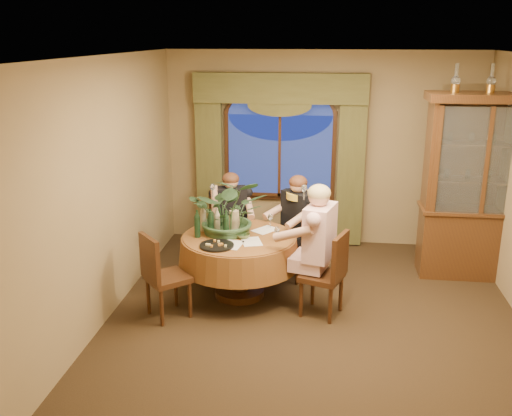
# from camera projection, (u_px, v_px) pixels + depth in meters

# --- Properties ---
(floor) EXTENTS (5.00, 5.00, 0.00)m
(floor) POSITION_uv_depth(u_px,v_px,m) (313.00, 318.00, 6.29)
(floor) COLOR black
(floor) RESTS_ON ground
(wall_back) EXTENTS (4.50, 0.00, 4.50)m
(wall_back) POSITION_uv_depth(u_px,v_px,m) (321.00, 150.00, 8.25)
(wall_back) COLOR olive
(wall_back) RESTS_ON ground
(ceiling) EXTENTS (5.00, 5.00, 0.00)m
(ceiling) POSITION_uv_depth(u_px,v_px,m) (322.00, 56.00, 5.47)
(ceiling) COLOR white
(ceiling) RESTS_ON wall_back
(window) EXTENTS (1.62, 0.10, 1.32)m
(window) POSITION_uv_depth(u_px,v_px,m) (280.00, 156.00, 8.29)
(window) COLOR navy
(window) RESTS_ON wall_back
(arched_transom) EXTENTS (1.60, 0.06, 0.44)m
(arched_transom) POSITION_uv_depth(u_px,v_px,m) (280.00, 102.00, 8.06)
(arched_transom) COLOR navy
(arched_transom) RESTS_ON wall_back
(drapery_left) EXTENTS (0.38, 0.14, 2.32)m
(drapery_left) POSITION_uv_depth(u_px,v_px,m) (210.00, 163.00, 8.40)
(drapery_left) COLOR #484821
(drapery_left) RESTS_ON floor
(drapery_right) EXTENTS (0.38, 0.14, 2.32)m
(drapery_right) POSITION_uv_depth(u_px,v_px,m) (351.00, 167.00, 8.15)
(drapery_right) COLOR #484821
(drapery_right) RESTS_ON floor
(swag_valance) EXTENTS (2.45, 0.16, 0.42)m
(swag_valance) POSITION_uv_depth(u_px,v_px,m) (280.00, 88.00, 7.93)
(swag_valance) COLOR #484821
(swag_valance) RESTS_ON wall_back
(dining_table) EXTENTS (1.59, 1.59, 0.75)m
(dining_table) POSITION_uv_depth(u_px,v_px,m) (239.00, 266.00, 6.74)
(dining_table) COLOR maroon
(dining_table) RESTS_ON floor
(china_cabinet) EXTENTS (1.44, 0.57, 2.33)m
(china_cabinet) POSITION_uv_depth(u_px,v_px,m) (479.00, 188.00, 7.10)
(china_cabinet) COLOR #3D2415
(china_cabinet) RESTS_ON floor
(oil_lamp_left) EXTENTS (0.11, 0.11, 0.34)m
(oil_lamp_left) POSITION_uv_depth(u_px,v_px,m) (456.00, 78.00, 6.76)
(oil_lamp_left) COLOR #A5722D
(oil_lamp_left) RESTS_ON china_cabinet
(oil_lamp_center) EXTENTS (0.11, 0.11, 0.34)m
(oil_lamp_center) POSITION_uv_depth(u_px,v_px,m) (492.00, 78.00, 6.71)
(oil_lamp_center) COLOR #A5722D
(oil_lamp_center) RESTS_ON china_cabinet
(chair_right) EXTENTS (0.54, 0.54, 0.96)m
(chair_right) POSITION_uv_depth(u_px,v_px,m) (322.00, 274.00, 6.25)
(chair_right) COLOR black
(chair_right) RESTS_ON floor
(chair_back_right) EXTENTS (0.59, 0.59, 0.96)m
(chair_back_right) POSITION_uv_depth(u_px,v_px,m) (299.00, 242.00, 7.22)
(chair_back_right) COLOR black
(chair_back_right) RESTS_ON floor
(chair_back) EXTENTS (0.53, 0.53, 0.96)m
(chair_back) POSITION_uv_depth(u_px,v_px,m) (227.00, 229.00, 7.69)
(chair_back) COLOR black
(chair_back) RESTS_ON floor
(chair_front_left) EXTENTS (0.59, 0.59, 0.96)m
(chair_front_left) POSITION_uv_depth(u_px,v_px,m) (168.00, 276.00, 6.21)
(chair_front_left) COLOR black
(chair_front_left) RESTS_ON floor
(person_pink) EXTENTS (0.61, 0.64, 1.47)m
(person_pink) POSITION_uv_depth(u_px,v_px,m) (319.00, 249.00, 6.27)
(person_pink) COLOR beige
(person_pink) RESTS_ON floor
(person_back) EXTENTS (0.56, 0.53, 1.30)m
(person_back) POSITION_uv_depth(u_px,v_px,m) (231.00, 220.00, 7.55)
(person_back) COLOR black
(person_back) RESTS_ON floor
(person_scarf) EXTENTS (0.65, 0.65, 1.34)m
(person_scarf) POSITION_uv_depth(u_px,v_px,m) (298.00, 226.00, 7.21)
(person_scarf) COLOR black
(person_scarf) RESTS_ON floor
(stoneware_vase) EXTENTS (0.15, 0.15, 0.28)m
(stoneware_vase) POSITION_uv_depth(u_px,v_px,m) (234.00, 222.00, 6.70)
(stoneware_vase) COLOR tan
(stoneware_vase) RESTS_ON dining_table
(centerpiece_plant) EXTENTS (0.91, 1.01, 0.79)m
(centerpiece_plant) POSITION_uv_depth(u_px,v_px,m) (230.00, 184.00, 6.60)
(centerpiece_plant) COLOR #315230
(centerpiece_plant) RESTS_ON dining_table
(olive_bowl) EXTENTS (0.16, 0.16, 0.05)m
(olive_bowl) POSITION_uv_depth(u_px,v_px,m) (243.00, 236.00, 6.56)
(olive_bowl) COLOR #4F5D2F
(olive_bowl) RESTS_ON dining_table
(cheese_platter) EXTENTS (0.38, 0.38, 0.02)m
(cheese_platter) POSITION_uv_depth(u_px,v_px,m) (217.00, 246.00, 6.30)
(cheese_platter) COLOR black
(cheese_platter) RESTS_ON dining_table
(wine_bottle_0) EXTENTS (0.07, 0.07, 0.33)m
(wine_bottle_0) POSITION_uv_depth(u_px,v_px,m) (203.00, 217.00, 6.77)
(wine_bottle_0) COLOR tan
(wine_bottle_0) RESTS_ON dining_table
(wine_bottle_1) EXTENTS (0.07, 0.07, 0.33)m
(wine_bottle_1) POSITION_uv_depth(u_px,v_px,m) (210.00, 223.00, 6.58)
(wine_bottle_1) COLOR black
(wine_bottle_1) RESTS_ON dining_table
(wine_bottle_2) EXTENTS (0.07, 0.07, 0.33)m
(wine_bottle_2) POSITION_uv_depth(u_px,v_px,m) (219.00, 216.00, 6.81)
(wine_bottle_2) COLOR black
(wine_bottle_2) RESTS_ON dining_table
(wine_bottle_3) EXTENTS (0.07, 0.07, 0.33)m
(wine_bottle_3) POSITION_uv_depth(u_px,v_px,m) (217.00, 221.00, 6.63)
(wine_bottle_3) COLOR tan
(wine_bottle_3) RESTS_ON dining_table
(wine_bottle_4) EXTENTS (0.07, 0.07, 0.33)m
(wine_bottle_4) POSITION_uv_depth(u_px,v_px,m) (197.00, 224.00, 6.55)
(wine_bottle_4) COLOR black
(wine_bottle_4) RESTS_ON dining_table
(wine_bottle_5) EXTENTS (0.07, 0.07, 0.33)m
(wine_bottle_5) POSITION_uv_depth(u_px,v_px,m) (226.00, 224.00, 6.53)
(wine_bottle_5) COLOR black
(wine_bottle_5) RESTS_ON dining_table
(tasting_paper_0) EXTENTS (0.29, 0.35, 0.00)m
(tasting_paper_0) POSITION_uv_depth(u_px,v_px,m) (252.00, 242.00, 6.45)
(tasting_paper_0) COLOR white
(tasting_paper_0) RESTS_ON dining_table
(tasting_paper_1) EXTENTS (0.35, 0.37, 0.00)m
(tasting_paper_1) POSITION_uv_depth(u_px,v_px,m) (265.00, 230.00, 6.83)
(tasting_paper_1) COLOR white
(tasting_paper_1) RESTS_ON dining_table
(tasting_paper_2) EXTENTS (0.25, 0.33, 0.00)m
(tasting_paper_2) POSITION_uv_depth(u_px,v_px,m) (232.00, 245.00, 6.35)
(tasting_paper_2) COLOR white
(tasting_paper_2) RESTS_ON dining_table
(wine_glass_person_pink) EXTENTS (0.07, 0.07, 0.18)m
(wine_glass_person_pink) POSITION_uv_depth(u_px,v_px,m) (277.00, 234.00, 6.43)
(wine_glass_person_pink) COLOR silver
(wine_glass_person_pink) RESTS_ON dining_table
(wine_glass_person_back) EXTENTS (0.07, 0.07, 0.18)m
(wine_glass_person_back) POSITION_uv_depth(u_px,v_px,m) (235.00, 216.00, 7.06)
(wine_glass_person_back) COLOR silver
(wine_glass_person_back) RESTS_ON dining_table
(wine_glass_person_scarf) EXTENTS (0.07, 0.07, 0.18)m
(wine_glass_person_scarf) POSITION_uv_depth(u_px,v_px,m) (270.00, 221.00, 6.89)
(wine_glass_person_scarf) COLOR silver
(wine_glass_person_scarf) RESTS_ON dining_table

